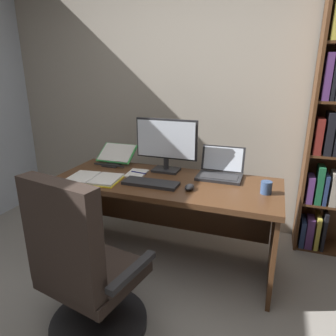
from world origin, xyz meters
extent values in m
cube|color=#A89E8E|center=(0.00, 1.89, 1.37)|extent=(5.05, 0.12, 2.74)
cube|color=#4C2D19|center=(-0.20, 1.02, 0.70)|extent=(1.74, 0.70, 0.04)
cube|color=#4C2D19|center=(-1.03, 1.02, 0.34)|extent=(0.03, 0.64, 0.68)
cube|color=#4C2D19|center=(0.64, 1.02, 0.34)|extent=(0.03, 0.64, 0.68)
cube|color=#4C2D19|center=(-0.20, 1.34, 0.37)|extent=(1.62, 0.03, 0.48)
cube|color=#4C2D19|center=(0.84, 1.67, 1.09)|extent=(0.02, 0.27, 2.17)
cube|color=navy|center=(0.89, 1.65, 0.15)|extent=(0.04, 0.21, 0.25)
cube|color=#512D66|center=(0.95, 1.63, 0.16)|extent=(0.06, 0.16, 0.28)
cube|color=gold|center=(1.01, 1.65, 0.17)|extent=(0.03, 0.21, 0.30)
cube|color=black|center=(1.06, 1.62, 0.20)|extent=(0.03, 0.16, 0.35)
cube|color=#512D66|center=(0.90, 1.63, 0.57)|extent=(0.05, 0.17, 0.24)
cube|color=#195633|center=(0.97, 1.63, 0.62)|extent=(0.05, 0.16, 0.33)
cube|color=navy|center=(1.02, 1.65, 0.58)|extent=(0.03, 0.21, 0.26)
cube|color=gray|center=(1.08, 1.63, 0.59)|extent=(0.05, 0.17, 0.29)
cube|color=maroon|center=(0.90, 1.63, 1.03)|extent=(0.06, 0.17, 0.29)
cube|color=black|center=(0.98, 1.66, 1.05)|extent=(0.06, 0.22, 0.34)
cube|color=black|center=(1.04, 1.65, 1.00)|extent=(0.04, 0.21, 0.24)
cube|color=#512D66|center=(0.90, 1.63, 1.49)|extent=(0.05, 0.17, 0.35)
cube|color=black|center=(0.95, 1.64, 1.48)|extent=(0.03, 0.18, 0.33)
cube|color=gold|center=(0.90, 1.63, 1.91)|extent=(0.05, 0.17, 0.34)
cylinder|color=#232326|center=(-0.35, 0.22, 0.03)|extent=(0.60, 0.60, 0.05)
cylinder|color=#232326|center=(-0.35, 0.22, 0.20)|extent=(0.06, 0.06, 0.30)
cube|color=#2D231E|center=(-0.35, 0.22, 0.39)|extent=(0.58, 0.57, 0.07)
cube|color=#2D231E|center=(-0.39, 0.03, 0.73)|extent=(0.49, 0.19, 0.61)
cube|color=#232326|center=(-0.63, 0.28, 0.51)|extent=(0.12, 0.39, 0.04)
cube|color=#232326|center=(-0.08, 0.17, 0.51)|extent=(0.12, 0.39, 0.04)
cube|color=#232326|center=(-0.27, 1.24, 0.73)|extent=(0.22, 0.16, 0.02)
cylinder|color=#232326|center=(-0.27, 1.24, 0.78)|extent=(0.04, 0.04, 0.09)
cube|color=#232326|center=(-0.27, 1.25, 1.00)|extent=(0.53, 0.02, 0.33)
cube|color=silver|center=(-0.27, 1.23, 1.00)|extent=(0.50, 0.00, 0.30)
cube|color=#232326|center=(0.19, 1.20, 0.73)|extent=(0.35, 0.22, 0.02)
cube|color=#2D2D30|center=(0.19, 1.18, 0.74)|extent=(0.30, 0.12, 0.00)
cube|color=#232326|center=(0.19, 1.34, 0.84)|extent=(0.35, 0.06, 0.21)
cube|color=silver|center=(0.19, 1.34, 0.84)|extent=(0.31, 0.05, 0.18)
cube|color=#232326|center=(-0.27, 0.90, 0.73)|extent=(0.42, 0.15, 0.02)
ellipsoid|color=#232326|center=(0.03, 0.90, 0.74)|extent=(0.06, 0.10, 0.04)
cube|color=#232326|center=(-0.78, 1.22, 0.72)|extent=(0.14, 0.12, 0.01)
cube|color=#232326|center=(-0.78, 1.17, 0.74)|extent=(0.30, 0.01, 0.01)
cube|color=green|center=(-0.78, 1.32, 0.81)|extent=(0.33, 0.21, 0.13)
cube|color=silver|center=(-0.78, 1.32, 0.82)|extent=(0.31, 0.19, 0.12)
cube|color=yellow|center=(-0.83, 0.84, 0.72)|extent=(0.23, 0.30, 0.01)
cube|color=yellow|center=(-0.62, 0.86, 0.72)|extent=(0.23, 0.30, 0.01)
cube|color=silver|center=(-0.83, 0.84, 0.73)|extent=(0.21, 0.28, 0.02)
cube|color=silver|center=(-0.62, 0.86, 0.73)|extent=(0.21, 0.28, 0.02)
cylinder|color=#B7B7BC|center=(-0.73, 0.85, 0.73)|extent=(0.04, 0.25, 0.02)
cube|color=silver|center=(-0.48, 1.09, 0.72)|extent=(0.17, 0.22, 0.01)
cylinder|color=navy|center=(-0.46, 1.09, 0.73)|extent=(0.14, 0.03, 0.01)
cylinder|color=#334C7A|center=(0.55, 1.00, 0.76)|extent=(0.08, 0.08, 0.09)
camera|label=1|loc=(0.56, -1.06, 1.53)|focal=32.35mm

